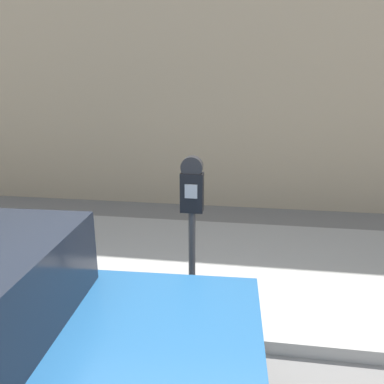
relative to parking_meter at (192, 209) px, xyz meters
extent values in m
cube|color=#9E9B96|center=(-0.04, 1.14, -1.17)|extent=(24.00, 2.80, 0.13)
cube|color=tan|center=(-0.04, 3.87, 2.18)|extent=(24.00, 0.30, 6.82)
cylinder|color=#2D2D30|center=(0.00, 0.00, -0.56)|extent=(0.06, 0.06, 1.08)
cube|color=black|center=(0.00, 0.00, 0.16)|extent=(0.20, 0.11, 0.35)
cube|color=gray|center=(0.00, -0.06, 0.18)|extent=(0.11, 0.01, 0.12)
cylinder|color=black|center=(0.00, 0.00, 0.38)|extent=(0.19, 0.09, 0.19)
cylinder|color=black|center=(-0.32, -0.69, -0.89)|extent=(0.69, 0.25, 0.69)
camera|label=1|loc=(0.45, -3.08, 1.10)|focal=35.00mm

